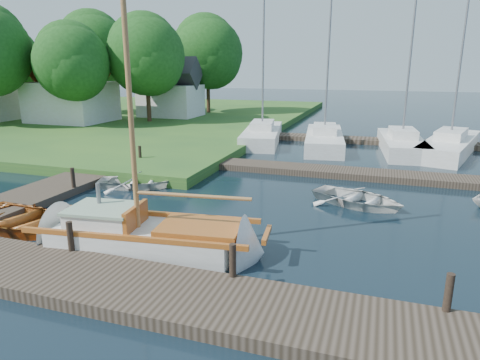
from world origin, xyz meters
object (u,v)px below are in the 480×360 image
(tree_4, at_px, (93,50))
(marina_boat_0, at_px, (262,133))
(mooring_post_4, at_px, (73,178))
(tree_2, at_px, (72,62))
(mooring_post_1, at_px, (70,236))
(mooring_post_5, at_px, (140,154))
(mooring_post_3, at_px, (449,292))
(house_a, at_px, (71,91))
(house_c, at_px, (171,93))
(tender_a, at_px, (139,179))
(marina_boat_1, at_px, (324,138))
(tender_c, at_px, (358,196))
(marina_boat_2, at_px, (402,142))
(mooring_post_2, at_px, (233,260))
(dinghy, at_px, (20,216))
(tree_5, at_px, (11,61))
(marina_boat_3, at_px, (450,144))
(sailboat, at_px, (151,239))
(tree_3, at_px, (146,55))
(tree_7, at_px, (208,52))

(tree_4, bearing_deg, marina_boat_0, -22.87)
(mooring_post_4, bearing_deg, tree_2, 128.05)
(mooring_post_1, distance_m, mooring_post_5, 10.77)
(mooring_post_3, bearing_deg, mooring_post_1, 180.00)
(house_a, relative_size, house_c, 1.19)
(tender_a, height_order, house_c, house_c)
(marina_boat_1, xyz_separation_m, house_a, (-21.05, 2.38, 2.39))
(tender_c, distance_m, marina_boat_2, 11.31)
(mooring_post_2, distance_m, tender_c, 7.61)
(dinghy, distance_m, marina_boat_1, 18.66)
(mooring_post_3, height_order, dinghy, mooring_post_3)
(tree_5, bearing_deg, marina_boat_2, -10.58)
(dinghy, xyz_separation_m, marina_boat_3, (14.43, 17.43, 0.17))
(sailboat, height_order, tree_3, tree_3)
(house_c, relative_size, tree_5, 0.65)
(mooring_post_1, bearing_deg, mooring_post_4, 128.66)
(mooring_post_2, height_order, tender_c, mooring_post_2)
(marina_boat_2, bearing_deg, marina_boat_3, -86.62)
(mooring_post_3, xyz_separation_m, house_c, (-20.00, 27.00, 1.88))
(house_a, distance_m, tree_2, 3.61)
(tree_4, bearing_deg, mooring_post_5, -48.66)
(mooring_post_3, height_order, marina_boat_1, marina_boat_1)
(mooring_post_2, relative_size, tree_7, 0.09)
(mooring_post_5, bearing_deg, house_c, 112.38)
(tree_2, xyz_separation_m, tree_3, (4.00, 4.00, 0.56))
(dinghy, xyz_separation_m, tree_4, (-15.88, 25.66, 5.95))
(tree_2, relative_size, tree_3, 0.89)
(mooring_post_2, relative_size, marina_boat_3, 0.06)
(mooring_post_3, height_order, house_a, house_a)
(tender_c, bearing_deg, tree_4, 76.27)
(mooring_post_1, distance_m, mooring_post_2, 4.50)
(mooring_post_1, relative_size, marina_boat_2, 0.07)
(mooring_post_1, xyz_separation_m, tender_c, (6.85, 7.23, -0.34))
(mooring_post_3, relative_size, tree_5, 0.10)
(mooring_post_2, height_order, house_c, house_c)
(marina_boat_0, bearing_deg, dinghy, 160.13)
(marina_boat_2, xyz_separation_m, marina_boat_3, (2.65, 0.43, 0.00))
(marina_boat_2, bearing_deg, tree_2, 82.62)
(marina_boat_0, bearing_deg, mooring_post_4, 154.36)
(marina_boat_2, bearing_deg, mooring_post_1, 149.00)
(marina_boat_2, height_order, tree_5, marina_boat_2)
(mooring_post_1, distance_m, tender_a, 7.12)
(mooring_post_2, xyz_separation_m, marina_boat_3, (6.81, 18.82, -0.11))
(mooring_post_3, relative_size, sailboat, 0.08)
(tender_a, bearing_deg, marina_boat_3, -66.99)
(mooring_post_5, height_order, tree_3, tree_3)
(sailboat, distance_m, tree_7, 32.20)
(sailboat, height_order, marina_boat_0, marina_boat_0)
(mooring_post_2, height_order, house_a, house_a)
(marina_boat_0, distance_m, marina_boat_3, 11.46)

